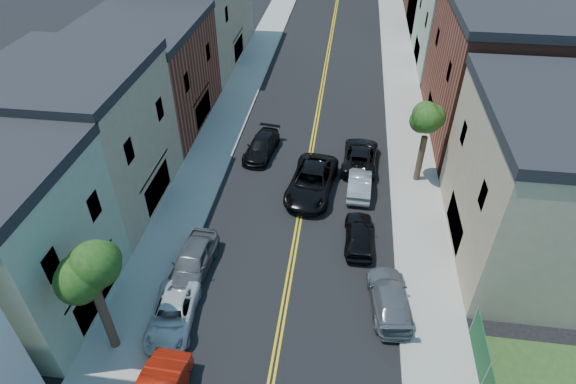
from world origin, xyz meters
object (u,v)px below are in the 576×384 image
at_px(grey_car_left, 193,261).
at_px(grey_car_right, 389,298).
at_px(white_pickup, 173,315).
at_px(black_suv_lane, 312,181).
at_px(silver_car_right, 360,182).
at_px(black_car_right, 359,234).
at_px(black_car_left, 262,146).
at_px(dark_car_right_far, 360,156).

distance_m(grey_car_left, grey_car_right, 11.06).
height_order(white_pickup, black_suv_lane, black_suv_lane).
bearing_deg(grey_car_left, silver_car_right, 46.76).
bearing_deg(black_car_right, white_pickup, 36.44).
height_order(grey_car_left, silver_car_right, grey_car_left).
xyz_separation_m(white_pickup, grey_car_left, (0.00, 3.62, 0.18)).
distance_m(grey_car_right, silver_car_right, 10.22).
relative_size(black_car_left, grey_car_right, 1.00).
xyz_separation_m(black_car_right, black_suv_lane, (-3.34, 4.75, 0.15)).
xyz_separation_m(grey_car_right, dark_car_right_far, (-1.70, 13.35, 0.05)).
relative_size(white_pickup, silver_car_right, 1.04).
xyz_separation_m(white_pickup, silver_car_right, (9.30, 12.59, 0.09)).
bearing_deg(black_car_left, white_pickup, -88.30).
xyz_separation_m(black_car_left, dark_car_right_far, (7.60, -0.38, 0.05)).
distance_m(grey_car_right, black_car_right, 4.99).
xyz_separation_m(black_car_right, dark_car_right_far, (-0.04, 8.64, 0.02)).
height_order(black_car_right, black_suv_lane, black_suv_lane).
relative_size(grey_car_left, grey_car_right, 1.01).
distance_m(white_pickup, grey_car_left, 3.63).
xyz_separation_m(grey_car_left, black_car_right, (9.34, 3.60, -0.11)).
distance_m(dark_car_right_far, black_suv_lane, 5.10).
distance_m(black_car_right, black_suv_lane, 5.81).
bearing_deg(white_pickup, grey_car_right, 7.75).
relative_size(silver_car_right, black_suv_lane, 0.71).
height_order(silver_car_right, dark_car_right_far, dark_car_right_far).
bearing_deg(silver_car_right, dark_car_right_far, -88.40).
bearing_deg(white_pickup, grey_car_left, 84.87).
xyz_separation_m(grey_car_left, black_suv_lane, (6.00, 8.35, 0.04)).
height_order(white_pickup, grey_car_left, grey_car_left).
relative_size(grey_car_right, dark_car_right_far, 0.90).
bearing_deg(grey_car_left, white_pickup, -87.20).
bearing_deg(dark_car_right_far, silver_car_right, 93.34).
xyz_separation_m(grey_car_left, dark_car_right_far, (9.30, 12.24, -0.08)).
height_order(grey_car_right, black_car_right, black_car_right).
bearing_deg(dark_car_right_far, black_car_left, 0.50).
height_order(grey_car_left, black_car_right, grey_car_left).
height_order(white_pickup, dark_car_right_far, dark_car_right_far).
xyz_separation_m(silver_car_right, black_suv_lane, (-3.30, -0.62, 0.14)).
relative_size(white_pickup, dark_car_right_far, 0.87).
height_order(white_pickup, black_car_left, black_car_left).
height_order(white_pickup, silver_car_right, silver_car_right).
xyz_separation_m(white_pickup, black_car_left, (1.70, 16.24, 0.05)).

